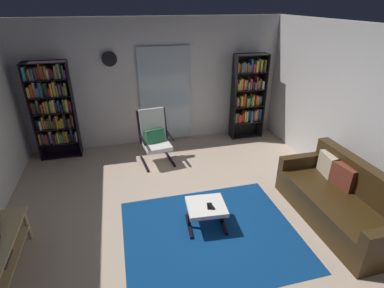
{
  "coord_description": "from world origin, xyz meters",
  "views": [
    {
      "loc": [
        -0.79,
        -3.23,
        2.89
      ],
      "look_at": [
        0.19,
        0.65,
        0.93
      ],
      "focal_mm": 27.79,
      "sensor_mm": 36.0,
      "label": 1
    }
  ],
  "objects_px": {
    "bookshelf_near_sofa": "(248,94)",
    "ottoman": "(206,209)",
    "bookshelf_near_tv": "(53,108)",
    "lounge_armchair": "(155,135)",
    "cell_phone": "(210,206)",
    "tv_remote": "(211,206)",
    "leather_sofa": "(341,201)",
    "wall_clock": "(109,59)"
  },
  "relations": [
    {
      "from": "bookshelf_near_tv",
      "to": "ottoman",
      "type": "distance_m",
      "value": 3.6
    },
    {
      "from": "leather_sofa",
      "to": "wall_clock",
      "type": "bearing_deg",
      "value": 132.69
    },
    {
      "from": "lounge_armchair",
      "to": "leather_sofa",
      "type": "bearing_deg",
      "value": -45.95
    },
    {
      "from": "lounge_armchair",
      "to": "wall_clock",
      "type": "xyz_separation_m",
      "value": [
        -0.68,
        0.86,
        1.32
      ]
    },
    {
      "from": "bookshelf_near_tv",
      "to": "ottoman",
      "type": "bearing_deg",
      "value": -50.77
    },
    {
      "from": "bookshelf_near_tv",
      "to": "ottoman",
      "type": "height_order",
      "value": "bookshelf_near_tv"
    },
    {
      "from": "ottoman",
      "to": "tv_remote",
      "type": "xyz_separation_m",
      "value": [
        0.06,
        -0.06,
        0.07
      ]
    },
    {
      "from": "wall_clock",
      "to": "cell_phone",
      "type": "bearing_deg",
      "value": -69.27
    },
    {
      "from": "cell_phone",
      "to": "wall_clock",
      "type": "distance_m",
      "value": 3.51
    },
    {
      "from": "cell_phone",
      "to": "tv_remote",
      "type": "bearing_deg",
      "value": -12.54
    },
    {
      "from": "leather_sofa",
      "to": "tv_remote",
      "type": "distance_m",
      "value": 1.87
    },
    {
      "from": "bookshelf_near_tv",
      "to": "bookshelf_near_sofa",
      "type": "bearing_deg",
      "value": -0.05
    },
    {
      "from": "bookshelf_near_tv",
      "to": "tv_remote",
      "type": "relative_size",
      "value": 13.16
    },
    {
      "from": "tv_remote",
      "to": "ottoman",
      "type": "bearing_deg",
      "value": 125.03
    },
    {
      "from": "leather_sofa",
      "to": "tv_remote",
      "type": "xyz_separation_m",
      "value": [
        -1.85,
        0.26,
        0.07
      ]
    },
    {
      "from": "bookshelf_near_tv",
      "to": "tv_remote",
      "type": "xyz_separation_m",
      "value": [
        2.29,
        -2.79,
        -0.64
      ]
    },
    {
      "from": "cell_phone",
      "to": "wall_clock",
      "type": "xyz_separation_m",
      "value": [
        -1.13,
        2.98,
        1.48
      ]
    },
    {
      "from": "lounge_armchair",
      "to": "ottoman",
      "type": "xyz_separation_m",
      "value": [
        0.41,
        -2.07,
        -0.24
      ]
    },
    {
      "from": "bookshelf_near_sofa",
      "to": "leather_sofa",
      "type": "xyz_separation_m",
      "value": [
        0.14,
        -3.05,
        -0.7
      ]
    },
    {
      "from": "leather_sofa",
      "to": "tv_remote",
      "type": "bearing_deg",
      "value": 171.91
    },
    {
      "from": "lounge_armchair",
      "to": "ottoman",
      "type": "bearing_deg",
      "value": -78.81
    },
    {
      "from": "bookshelf_near_tv",
      "to": "cell_phone",
      "type": "relative_size",
      "value": 13.54
    },
    {
      "from": "wall_clock",
      "to": "tv_remote",
      "type": "bearing_deg",
      "value": -68.96
    },
    {
      "from": "bookshelf_near_tv",
      "to": "lounge_armchair",
      "type": "height_order",
      "value": "bookshelf_near_tv"
    },
    {
      "from": "ottoman",
      "to": "cell_phone",
      "type": "xyz_separation_m",
      "value": [
        0.03,
        -0.05,
        0.07
      ]
    },
    {
      "from": "bookshelf_near_tv",
      "to": "tv_remote",
      "type": "height_order",
      "value": "bookshelf_near_tv"
    },
    {
      "from": "bookshelf_near_sofa",
      "to": "ottoman",
      "type": "distance_m",
      "value": 3.33
    },
    {
      "from": "leather_sofa",
      "to": "tv_remote",
      "type": "relative_size",
      "value": 13.29
    },
    {
      "from": "bookshelf_near_tv",
      "to": "cell_phone",
      "type": "distance_m",
      "value": 3.65
    },
    {
      "from": "bookshelf_near_sofa",
      "to": "tv_remote",
      "type": "xyz_separation_m",
      "value": [
        -1.71,
        -2.79,
        -0.63
      ]
    },
    {
      "from": "ottoman",
      "to": "tv_remote",
      "type": "bearing_deg",
      "value": -46.23
    },
    {
      "from": "leather_sofa",
      "to": "cell_phone",
      "type": "distance_m",
      "value": 1.9
    },
    {
      "from": "bookshelf_near_tv",
      "to": "leather_sofa",
      "type": "distance_m",
      "value": 5.2
    },
    {
      "from": "bookshelf_near_tv",
      "to": "lounge_armchair",
      "type": "bearing_deg",
      "value": -19.94
    },
    {
      "from": "leather_sofa",
      "to": "bookshelf_near_sofa",
      "type": "bearing_deg",
      "value": 92.7
    },
    {
      "from": "bookshelf_near_sofa",
      "to": "wall_clock",
      "type": "relative_size",
      "value": 6.43
    },
    {
      "from": "bookshelf_near_sofa",
      "to": "leather_sofa",
      "type": "relative_size",
      "value": 0.97
    },
    {
      "from": "tv_remote",
      "to": "cell_phone",
      "type": "xyz_separation_m",
      "value": [
        -0.02,
        0.01,
        -0.0
      ]
    },
    {
      "from": "bookshelf_near_sofa",
      "to": "ottoman",
      "type": "relative_size",
      "value": 3.34
    },
    {
      "from": "lounge_armchair",
      "to": "cell_phone",
      "type": "bearing_deg",
      "value": -78.18
    },
    {
      "from": "lounge_armchair",
      "to": "cell_phone",
      "type": "distance_m",
      "value": 2.17
    },
    {
      "from": "leather_sofa",
      "to": "lounge_armchair",
      "type": "relative_size",
      "value": 1.87
    }
  ]
}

